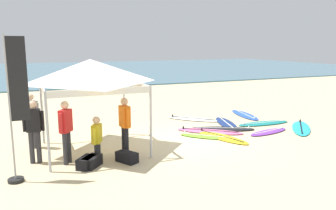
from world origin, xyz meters
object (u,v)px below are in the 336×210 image
object	(u,v)px
gear_bag_on_sand	(87,162)
surfboard_teal	(263,123)
surfboard_blue	(245,115)
canopy_tent	(91,72)
gear_bag_by_pole	(92,162)
surfboard_black	(223,129)
banner_flag	(16,116)
person_red	(66,128)
surfboard_yellow	(221,137)
surfboard_lime	(205,136)
person_grey	(32,117)
person_orange	(125,123)
gear_bag_near_tent	(127,157)
person_yellow	(97,135)
surfboard_white	(193,119)
person_black	(34,127)
surfboard_pink	(209,131)
surfboard_cyan	(301,128)
surfboard_purple	(269,132)
surfboard_navy	(226,123)

from	to	relation	value
gear_bag_on_sand	surfboard_teal	bearing A→B (deg)	15.37
surfboard_blue	canopy_tent	bearing A→B (deg)	-162.42
canopy_tent	gear_bag_by_pole	bearing A→B (deg)	-102.86
surfboard_black	banner_flag	bearing A→B (deg)	-162.53
canopy_tent	gear_bag_on_sand	xyz separation A→B (m)	(-0.45, -1.40, -2.25)
canopy_tent	person_red	world-z (taller)	canopy_tent
surfboard_yellow	surfboard_lime	bearing A→B (deg)	151.10
person_grey	banner_flag	xyz separation A→B (m)	(-0.35, -2.61, 0.59)
person_orange	gear_bag_near_tent	size ratio (longest dim) A/B	2.85
person_grey	person_yellow	world-z (taller)	person_grey
gear_bag_near_tent	surfboard_lime	bearing A→B (deg)	22.07
surfboard_lime	surfboard_blue	size ratio (longest dim) A/B	0.71
surfboard_white	gear_bag_by_pole	world-z (taller)	gear_bag_by_pole
person_black	gear_bag_on_sand	distance (m)	1.72
surfboard_teal	gear_bag_near_tent	bearing A→B (deg)	-161.95
surfboard_black	surfboard_blue	xyz separation A→B (m)	(2.29, 1.77, 0.00)
surfboard_blue	gear_bag_by_pole	size ratio (longest dim) A/B	3.95
surfboard_pink	canopy_tent	bearing A→B (deg)	-174.56
gear_bag_by_pole	surfboard_pink	bearing A→B (deg)	21.41
person_yellow	surfboard_teal	bearing A→B (deg)	11.29
surfboard_cyan	banner_flag	distance (m)	9.96
surfboard_pink	person_yellow	xyz separation A→B (m)	(-4.34, -1.17, 0.62)
canopy_tent	gear_bag_on_sand	size ratio (longest dim) A/B	4.72
person_red	banner_flag	xyz separation A→B (m)	(-1.15, -0.78, 0.59)
surfboard_blue	person_red	distance (m)	8.75
canopy_tent	surfboard_lime	xyz separation A→B (m)	(3.82, -0.13, -2.35)
surfboard_cyan	surfboard_purple	bearing A→B (deg)	178.69
person_yellow	banner_flag	world-z (taller)	banner_flag
canopy_tent	banner_flag	size ratio (longest dim) A/B	0.83
surfboard_black	surfboard_lime	xyz separation A→B (m)	(-1.12, -0.65, 0.00)
surfboard_cyan	person_red	xyz separation A→B (m)	(-8.62, -0.34, 0.95)
surfboard_black	person_orange	distance (m)	4.58
surfboard_cyan	person_yellow	distance (m)	7.82
person_red	person_black	world-z (taller)	same
person_grey	person_orange	distance (m)	3.07
surfboard_cyan	person_black	world-z (taller)	person_black
banner_flag	person_red	bearing A→B (deg)	34.10
surfboard_cyan	surfboard_blue	bearing A→B (deg)	100.44
surfboard_white	gear_bag_on_sand	size ratio (longest dim) A/B	3.42
surfboard_navy	gear_bag_on_sand	bearing A→B (deg)	-156.20
person_grey	surfboard_navy	bearing A→B (deg)	2.46
person_grey	gear_bag_on_sand	world-z (taller)	person_grey
person_red	surfboard_purple	bearing A→B (deg)	2.98
surfboard_pink	gear_bag_by_pole	xyz separation A→B (m)	(-4.61, -1.81, 0.10)
person_grey	person_black	world-z (taller)	same
canopy_tent	surfboard_white	world-z (taller)	canopy_tent
person_black	surfboard_white	bearing A→B (deg)	25.11
surfboard_white	surfboard_pink	size ratio (longest dim) A/B	0.90
surfboard_lime	gear_bag_on_sand	world-z (taller)	gear_bag_on_sand
surfboard_white	surfboard_yellow	bearing A→B (deg)	-97.78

